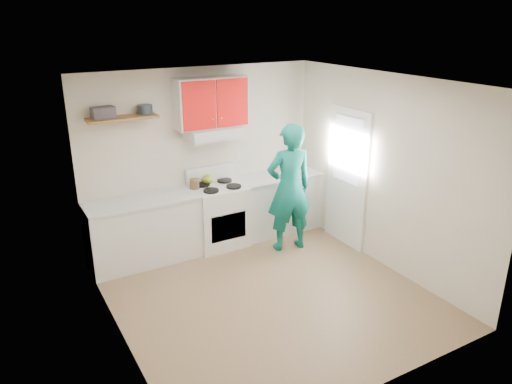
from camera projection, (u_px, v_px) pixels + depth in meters
floor at (267, 294)px, 6.12m from camera, size 3.80×3.80×0.00m
ceiling at (269, 82)px, 5.23m from camera, size 3.60×3.80×0.04m
back_wall at (202, 157)px, 7.22m from camera, size 3.60×0.04×2.60m
front_wall at (385, 265)px, 4.13m from camera, size 3.60×0.04×2.60m
left_wall at (112, 228)px, 4.83m from camera, size 0.04×3.80×2.60m
right_wall at (384, 173)px, 6.51m from camera, size 0.04×3.80×2.60m
door at (347, 178)px, 7.17m from camera, size 0.05×0.85×2.05m
door_glass at (348, 150)px, 7.01m from camera, size 0.01×0.55×0.95m
counter_left at (144, 232)px, 6.78m from camera, size 1.52×0.60×0.90m
counter_right at (277, 203)px, 7.80m from camera, size 1.32×0.60×0.90m
stove at (219, 216)px, 7.29m from camera, size 0.76×0.65×0.92m
range_hood at (213, 133)px, 6.95m from camera, size 0.76×0.44×0.15m
upper_cabinets at (211, 102)px, 6.85m from camera, size 1.02×0.33×0.70m
shelf at (122, 118)px, 6.32m from camera, size 0.90×0.30×0.04m
books at (103, 113)px, 6.19m from camera, size 0.29×0.21×0.15m
tin at (145, 109)px, 6.47m from camera, size 0.23×0.23×0.12m
kettle at (208, 179)px, 7.22m from camera, size 0.18×0.18×0.14m
crock at (195, 185)px, 7.02m from camera, size 0.17×0.17×0.16m
cutting_board at (272, 176)px, 7.64m from camera, size 0.30×0.23×0.02m
silicone_mat at (293, 175)px, 7.71m from camera, size 0.39×0.36×0.01m
person at (289, 188)px, 7.01m from camera, size 0.75×0.55×1.88m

